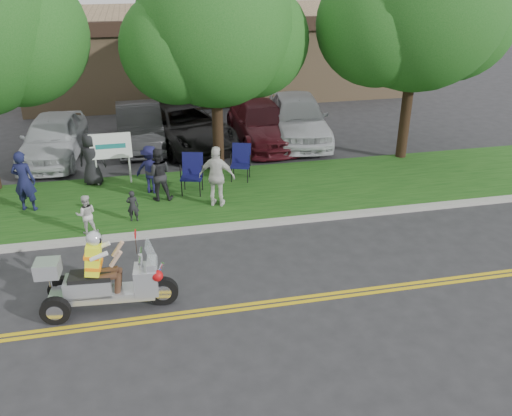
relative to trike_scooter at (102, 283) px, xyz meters
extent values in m
plane|color=#28282B|center=(2.99, -0.08, -0.64)|extent=(120.00, 120.00, 0.00)
cube|color=gold|center=(2.99, -0.66, -0.63)|extent=(60.00, 0.10, 0.01)
cube|color=gold|center=(2.99, -0.50, -0.63)|extent=(60.00, 0.10, 0.01)
cube|color=#A8A89E|center=(2.99, 2.97, -0.58)|extent=(60.00, 0.25, 0.12)
cube|color=#164412|center=(2.99, 5.12, -0.58)|extent=(60.00, 4.00, 0.10)
cube|color=#9E7F5B|center=(4.99, 18.92, 1.36)|extent=(18.00, 8.00, 4.00)
cube|color=black|center=(4.99, 14.87, 3.06)|extent=(18.00, 0.30, 0.60)
sphere|color=#194F16|center=(-2.16, 7.22, 3.95)|extent=(4.05, 4.05, 4.05)
cylinder|color=#332114|center=(3.49, 7.12, 1.46)|extent=(0.36, 0.36, 4.20)
sphere|color=#194F16|center=(3.49, 7.12, 4.01)|extent=(4.80, 4.80, 4.80)
sphere|color=#194F16|center=(4.69, 7.42, 3.56)|extent=(3.60, 3.60, 3.60)
sphere|color=#194F16|center=(2.29, 6.92, 3.49)|extent=(3.36, 3.36, 3.36)
cylinder|color=#332114|center=(9.99, 6.92, 1.74)|extent=(0.36, 0.36, 4.76)
sphere|color=#194F16|center=(9.99, 6.92, 4.63)|extent=(5.60, 5.60, 5.60)
sphere|color=#194F16|center=(11.39, 7.22, 4.12)|extent=(4.20, 4.20, 4.20)
sphere|color=#194F16|center=(8.59, 6.72, 4.04)|extent=(3.92, 3.92, 3.92)
cylinder|color=silver|center=(-0.41, 6.52, -0.09)|extent=(0.06, 0.06, 1.10)
cylinder|color=silver|center=(0.59, 6.52, -0.09)|extent=(0.06, 0.06, 1.10)
cube|color=white|center=(0.09, 6.52, 0.71)|extent=(1.25, 0.06, 0.80)
cylinder|color=black|center=(1.21, -0.10, -0.32)|extent=(0.64, 0.20, 0.63)
cylinder|color=black|center=(-0.93, -0.30, -0.34)|extent=(0.60, 0.21, 0.59)
cylinder|color=black|center=(-0.87, 0.45, -0.34)|extent=(0.60, 0.21, 0.59)
cube|color=silver|center=(0.05, 0.00, -0.28)|extent=(2.04, 0.65, 0.19)
cube|color=silver|center=(-0.27, 0.02, -0.06)|extent=(0.99, 0.56, 0.37)
cube|color=black|center=(-0.22, 0.02, 0.17)|extent=(0.88, 0.51, 0.11)
cube|color=silver|center=(0.89, -0.07, 0.00)|extent=(0.52, 0.54, 0.58)
cube|color=silver|center=(1.04, -0.08, 0.61)|extent=(0.24, 0.50, 0.52)
cube|color=silver|center=(-1.01, 0.08, 0.42)|extent=(0.51, 0.48, 0.32)
sphere|color=#B20C0F|center=(1.12, -0.24, 0.19)|extent=(0.23, 0.23, 0.23)
cube|color=#CDDA17|center=(-0.10, 0.01, 0.59)|extent=(0.40, 0.45, 0.69)
sphere|color=silver|center=(-0.04, 0.01, 1.03)|extent=(0.31, 0.31, 0.31)
cylinder|color=black|center=(3.69, 5.86, -0.30)|extent=(0.03, 0.03, 0.47)
cylinder|color=black|center=(4.18, 5.69, -0.30)|extent=(0.03, 0.03, 0.47)
cylinder|color=black|center=(3.85, 6.31, -0.30)|extent=(0.03, 0.03, 0.47)
cylinder|color=black|center=(4.33, 6.14, -0.30)|extent=(0.03, 0.03, 0.47)
cube|color=#0F1049|center=(4.01, 6.00, -0.05)|extent=(0.73, 0.70, 0.04)
cube|color=#0F1049|center=(4.10, 6.24, 0.27)|extent=(0.62, 0.36, 0.64)
cylinder|color=black|center=(2.06, 5.10, -0.28)|extent=(0.03, 0.03, 0.50)
cylinder|color=black|center=(2.59, 4.96, -0.28)|extent=(0.03, 0.03, 0.50)
cylinder|color=black|center=(2.20, 5.58, -0.28)|extent=(0.03, 0.03, 0.50)
cylinder|color=black|center=(2.72, 5.44, -0.28)|extent=(0.03, 0.03, 0.50)
cube|color=#0E0F44|center=(2.39, 5.27, -0.02)|extent=(0.75, 0.71, 0.05)
cube|color=#0E0F44|center=(2.46, 5.53, 0.32)|extent=(0.65, 0.34, 0.68)
imported|color=#15193D|center=(-2.26, 5.11, 0.34)|extent=(0.72, 0.56, 1.75)
imported|color=black|center=(1.42, 5.04, 0.26)|extent=(0.81, 0.66, 1.58)
imported|color=silver|center=(3.02, 4.28, 0.35)|extent=(1.12, 0.80, 1.77)
imported|color=#181741|center=(1.22, 5.61, 0.20)|extent=(1.09, 0.88, 1.47)
imported|color=black|center=(-0.54, 6.65, 0.31)|extent=(0.93, 0.74, 1.68)
imported|color=black|center=(0.64, 3.78, -0.09)|extent=(0.34, 0.24, 0.89)
imported|color=silver|center=(-0.52, 3.32, 0.00)|extent=(0.54, 0.43, 1.06)
imported|color=silver|center=(-2.01, 9.50, 0.16)|extent=(2.32, 4.83, 1.59)
imported|color=#2D2D2F|center=(0.99, 10.35, 0.13)|extent=(1.73, 4.69, 1.53)
imported|color=black|center=(2.57, 10.02, 0.12)|extent=(4.19, 6.00, 1.52)
imported|color=#481018|center=(5.56, 9.83, 0.10)|extent=(2.20, 5.12, 1.47)
imported|color=silver|center=(6.99, 9.80, 0.26)|extent=(2.75, 5.47, 1.79)
camera|label=1|loc=(1.12, -9.76, 6.19)|focal=38.00mm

